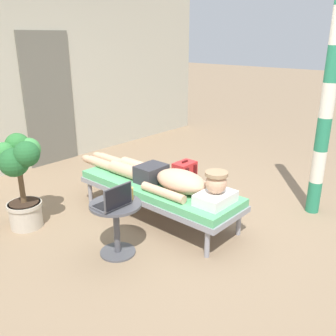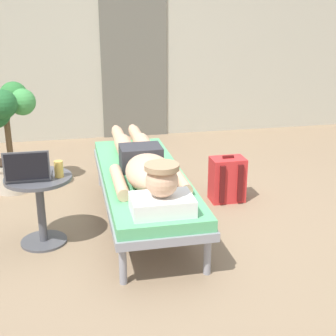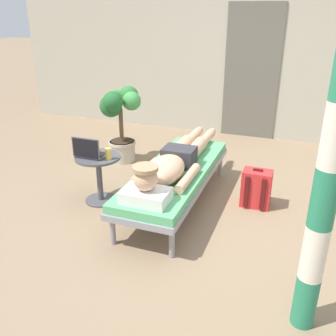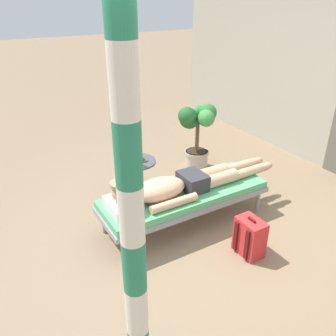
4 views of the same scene
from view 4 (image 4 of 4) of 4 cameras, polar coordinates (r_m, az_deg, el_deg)
The scene contains 9 objects.
ground_plane at distance 3.98m, azimuth 2.52°, elevation -11.10°, with size 40.00×40.00×0.00m, color #8C7256.
lounge_chair at distance 4.03m, azimuth 2.75°, elevation -4.61°, with size 0.66×1.97×0.42m.
person_reclining at distance 3.90m, azimuth 1.58°, elevation -2.82°, with size 0.53×2.17×0.33m.
side_table at distance 4.54m, azimuth -4.94°, elevation -0.72°, with size 0.48×0.48×0.52m.
laptop at distance 4.47m, azimuth -5.98°, elevation 2.00°, with size 0.31×0.24×0.23m.
drink_glass at distance 4.30m, azimuth -4.63°, elevation 1.06°, with size 0.06×0.06×0.12m, color gold.
backpack at distance 3.75m, azimuth 13.12°, elevation -10.84°, with size 0.30×0.26×0.42m.
potted_plant at distance 5.20m, azimuth 4.65°, elevation 6.12°, with size 0.51×0.57×1.01m.
porch_post at distance 2.01m, azimuth -5.94°, elevation -7.51°, with size 0.15×0.15×2.63m.
Camera 4 is at (2.62, -1.74, 2.44)m, focal length 37.63 mm.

